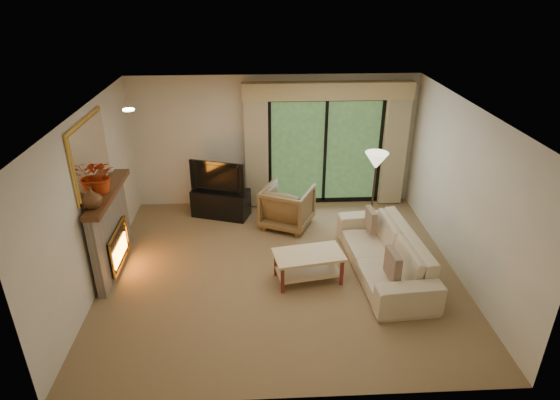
{
  "coord_description": "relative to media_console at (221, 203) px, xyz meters",
  "views": [
    {
      "loc": [
        -0.33,
        -6.21,
        4.26
      ],
      "look_at": [
        0.0,
        0.3,
        1.1
      ],
      "focal_mm": 30.0,
      "sensor_mm": 36.0,
      "label": 1
    }
  ],
  "objects": [
    {
      "name": "sliding_door",
      "position": [
        2.06,
        0.5,
        0.83
      ],
      "size": [
        2.26,
        0.1,
        2.16
      ],
      "primitive_type": null,
      "color": "black",
      "rests_on": "floor"
    },
    {
      "name": "wall_right",
      "position": [
        3.81,
        -1.95,
        1.03
      ],
      "size": [
        0.0,
        5.0,
        5.0
      ],
      "primitive_type": "plane",
      "rotation": [
        1.57,
        0.0,
        -1.57
      ],
      "color": "beige",
      "rests_on": "ground"
    },
    {
      "name": "sofa",
      "position": [
        2.67,
        -2.07,
        0.08
      ],
      "size": [
        1.11,
        2.44,
        0.69
      ],
      "primitive_type": "imported",
      "rotation": [
        0.0,
        0.0,
        -1.5
      ],
      "color": "#C2B18B",
      "rests_on": "floor"
    },
    {
      "name": "coffee_table",
      "position": [
        1.46,
        -2.22,
        -0.03
      ],
      "size": [
        1.12,
        0.74,
        0.47
      ],
      "primitive_type": null,
      "rotation": [
        0.0,
        0.0,
        0.17
      ],
      "color": "tan",
      "rests_on": "floor"
    },
    {
      "name": "fireplace",
      "position": [
        -1.57,
        -1.75,
        0.42
      ],
      "size": [
        0.24,
        1.7,
        1.37
      ],
      "primitive_type": null,
      "color": "#746A5C",
      "rests_on": "floor"
    },
    {
      "name": "curtain_left",
      "position": [
        0.71,
        0.39,
        0.93
      ],
      "size": [
        0.45,
        0.18,
        2.35
      ],
      "primitive_type": "cube",
      "color": "tan",
      "rests_on": "floor"
    },
    {
      "name": "armchair",
      "position": [
        1.26,
        -0.47,
        0.12
      ],
      "size": [
        1.12,
        1.13,
        0.78
      ],
      "primitive_type": "imported",
      "rotation": [
        0.0,
        0.0,
        2.71
      ],
      "color": "brown",
      "rests_on": "floor"
    },
    {
      "name": "pillow_near",
      "position": [
        2.59,
        -2.76,
        0.32
      ],
      "size": [
        0.14,
        0.43,
        0.42
      ],
      "primitive_type": "cube",
      "rotation": [
        0.0,
        0.0,
        0.08
      ],
      "color": "#4C311F",
      "rests_on": "sofa"
    },
    {
      "name": "tv",
      "position": [
        0.0,
        0.0,
        0.58
      ],
      "size": [
        1.06,
        0.47,
        0.62
      ],
      "primitive_type": "imported",
      "rotation": [
        0.0,
        0.0,
        -0.32
      ],
      "color": "black",
      "rests_on": "media_console"
    },
    {
      "name": "mirror",
      "position": [
        -1.65,
        -1.75,
        1.68
      ],
      "size": [
        0.07,
        1.45,
        1.02
      ],
      "primitive_type": null,
      "color": "gold",
      "rests_on": "wall_left"
    },
    {
      "name": "wall_left",
      "position": [
        -1.69,
        -1.95,
        1.03
      ],
      "size": [
        0.0,
        5.0,
        5.0
      ],
      "primitive_type": "plane",
      "rotation": [
        1.57,
        0.0,
        1.57
      ],
      "color": "beige",
      "rests_on": "ground"
    },
    {
      "name": "curtain_right",
      "position": [
        3.41,
        0.39,
        0.93
      ],
      "size": [
        0.45,
        0.18,
        2.35
      ],
      "primitive_type": "cube",
      "color": "tan",
      "rests_on": "floor"
    },
    {
      "name": "floor",
      "position": [
        1.06,
        -1.95,
        -0.27
      ],
      "size": [
        5.5,
        5.5,
        0.0
      ],
      "primitive_type": "plane",
      "color": "olive",
      "rests_on": "ground"
    },
    {
      "name": "branches",
      "position": [
        -1.55,
        -1.8,
        1.36
      ],
      "size": [
        0.46,
        0.4,
        0.51
      ],
      "primitive_type": "imported",
      "rotation": [
        0.0,
        0.0,
        -0.0
      ],
      "color": "#B4340F",
      "rests_on": "fireplace"
    },
    {
      "name": "floor_lamp",
      "position": [
        2.77,
        -0.73,
        0.49
      ],
      "size": [
        0.44,
        0.44,
        1.51
      ],
      "primitive_type": null,
      "rotation": [
        0.0,
        0.0,
        -0.1
      ],
      "color": "beige",
      "rests_on": "floor"
    },
    {
      "name": "cornice",
      "position": [
        2.06,
        0.41,
        2.05
      ],
      "size": [
        3.2,
        0.24,
        0.32
      ],
      "primitive_type": "cube",
      "color": "tan",
      "rests_on": "wall_back"
    },
    {
      "name": "media_console",
      "position": [
        0.0,
        0.0,
        0.0
      ],
      "size": [
        1.17,
        0.79,
        0.54
      ],
      "primitive_type": "cube",
      "rotation": [
        0.0,
        0.0,
        -0.32
      ],
      "color": "black",
      "rests_on": "floor"
    },
    {
      "name": "ceiling",
      "position": [
        1.06,
        -1.95,
        2.33
      ],
      "size": [
        5.5,
        5.5,
        0.0
      ],
      "primitive_type": "plane",
      "rotation": [
        3.14,
        0.0,
        0.0
      ],
      "color": "white",
      "rests_on": "ground"
    },
    {
      "name": "pillow_far",
      "position": [
        2.59,
        -1.39,
        0.31
      ],
      "size": [
        0.12,
        0.37,
        0.36
      ],
      "primitive_type": "cube",
      "rotation": [
        0.0,
        0.0,
        0.08
      ],
      "color": "#4C311F",
      "rests_on": "sofa"
    },
    {
      "name": "vase",
      "position": [
        -1.55,
        -2.31,
        1.25
      ],
      "size": [
        0.31,
        0.31,
        0.3
      ],
      "primitive_type": "imported",
      "rotation": [
        0.0,
        0.0,
        0.11
      ],
      "color": "#4D2D17",
      "rests_on": "fireplace"
    },
    {
      "name": "wall_front",
      "position": [
        1.06,
        -4.45,
        1.03
      ],
      "size": [
        5.0,
        0.0,
        5.0
      ],
      "primitive_type": "plane",
      "rotation": [
        -1.57,
        0.0,
        0.0
      ],
      "color": "beige",
      "rests_on": "ground"
    },
    {
      "name": "wall_back",
      "position": [
        1.06,
        0.55,
        1.03
      ],
      "size": [
        5.0,
        0.0,
        5.0
      ],
      "primitive_type": "plane",
      "rotation": [
        1.57,
        0.0,
        0.0
      ],
      "color": "beige",
      "rests_on": "ground"
    }
  ]
}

